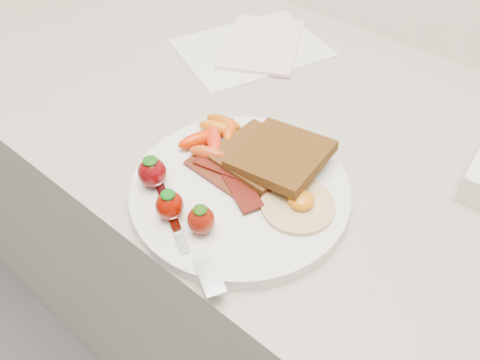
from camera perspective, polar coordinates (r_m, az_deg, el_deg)
The scene contains 11 objects.
counter at distance 1.03m, azimuth 6.92°, elevation -13.87°, with size 2.00×0.60×0.90m, color gray.
plate at distance 0.58m, azimuth -0.00°, elevation -1.30°, with size 0.27×0.27×0.02m, color silver.
toast_lower at distance 0.60m, azimuth 2.17°, elevation 2.94°, with size 0.10×0.10×0.01m, color #482010.
toast_upper at distance 0.58m, azimuth 4.97°, elevation 3.03°, with size 0.10×0.10×0.01m, color black.
fried_egg at distance 0.55m, azimuth 7.16°, elevation -2.90°, with size 0.11×0.11×0.02m.
bacon_strips at distance 0.58m, azimuth -1.14°, elevation 0.49°, with size 0.13×0.07×0.01m.
baby_carrots at distance 0.62m, azimuth -3.08°, elevation 5.43°, with size 0.08×0.10×0.02m.
strawberries at distance 0.54m, azimuth -8.46°, elevation -1.83°, with size 0.13×0.06×0.04m.
fork at distance 0.52m, azimuth -6.41°, elevation -7.41°, with size 0.17×0.08×0.00m.
paper_sheet at distance 0.86m, azimuth 1.42°, elevation 15.81°, with size 0.18×0.24×0.00m, color silver.
notepad at distance 0.86m, azimuth 2.76°, elevation 16.27°, with size 0.13×0.18×0.01m, color #F5C3CA.
Camera 1 is at (0.23, 1.24, 1.34)m, focal length 35.00 mm.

